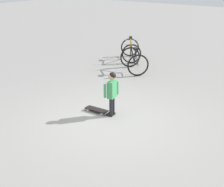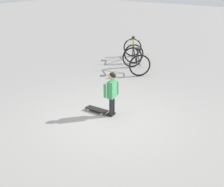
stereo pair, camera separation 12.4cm
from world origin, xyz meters
The scene contains 5 objects.
ground_plane centered at (0.00, 0.00, 0.00)m, with size 50.00×50.00×0.00m, color gray.
child_person centered at (0.30, 0.15, 0.66)m, with size 0.39×0.21×1.06m.
skateboard centered at (0.24, 0.56, 0.06)m, with size 0.21×0.59×0.07m.
bicycle_near centered at (3.54, 1.54, 0.38)m, with size 1.25×1.26×0.85m.
bicycle_mid centered at (4.75, 2.43, 0.38)m, with size 1.28×1.20×0.85m.
Camera 1 is at (-5.17, -3.72, 3.19)m, focal length 50.48 mm.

